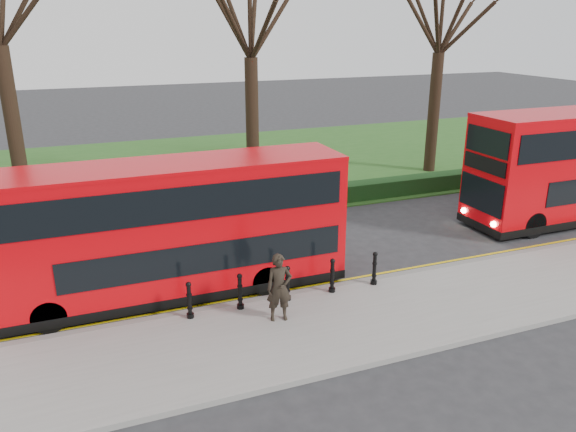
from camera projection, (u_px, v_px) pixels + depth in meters
name	position (u px, v px, depth m)	size (l,w,h in m)	color
ground	(292.00, 281.00, 17.55)	(120.00, 120.00, 0.00)	#28282B
pavement	(334.00, 325.00, 14.89)	(60.00, 4.00, 0.15)	gray
kerb	(304.00, 293.00, 16.65)	(60.00, 0.25, 0.16)	slate
grass_verge	(191.00, 169.00, 30.74)	(60.00, 18.00, 0.06)	#24521B
hedge	(232.00, 206.00, 23.40)	(60.00, 0.90, 0.80)	black
yellow_line_outer	(301.00, 291.00, 16.93)	(60.00, 0.10, 0.01)	yellow
yellow_line_inner	(298.00, 288.00, 17.11)	(60.00, 0.10, 0.01)	yellow
tree_mid	(250.00, 10.00, 24.35)	(7.20, 7.20, 11.24)	black
tree_right	(442.00, 11.00, 27.79)	(7.23, 7.23, 11.29)	black
bollard_row	(288.00, 284.00, 15.92)	(5.77, 0.15, 1.00)	black
bus_lead	(174.00, 230.00, 16.14)	(10.03, 2.31, 3.99)	red
pedestrian	(279.00, 288.00, 14.73)	(0.68, 0.45, 1.86)	black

